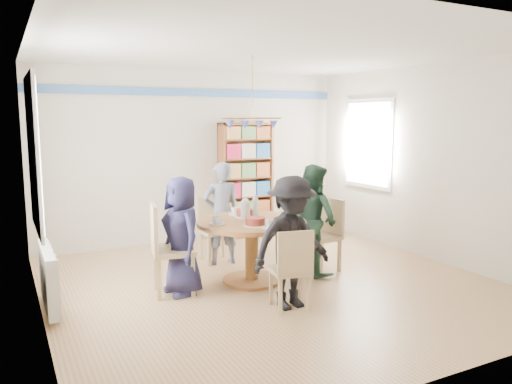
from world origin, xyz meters
TOP-DOWN VIEW (x-y plane):
  - ground at (0.00, 0.00)m, footprint 5.00×5.00m
  - room_shell at (-0.26, 0.87)m, footprint 5.00×5.00m
  - radiator at (-2.42, 0.30)m, footprint 0.12×1.00m
  - dining_table at (-0.17, 0.17)m, footprint 1.30×1.30m
  - chair_left at (-1.21, 0.23)m, footprint 0.53×0.53m
  - chair_right at (0.90, 0.18)m, footprint 0.47×0.47m
  - chair_far at (-0.22, 1.25)m, footprint 0.39×0.39m
  - chair_near at (-0.22, -0.83)m, footprint 0.44×0.44m
  - person_left at (-1.04, 0.18)m, footprint 0.49×0.69m
  - person_right at (0.68, 0.14)m, footprint 0.61×0.73m
  - person_far at (-0.19, 1.05)m, footprint 0.53×0.38m
  - person_near at (-0.18, -0.74)m, footprint 0.91×0.56m
  - bookshelf at (0.81, 2.34)m, footprint 0.90×0.27m
  - tableware at (-0.20, 0.20)m, footprint 1.07×1.07m

SIDE VIEW (x-z plane):
  - ground at x=0.00m, z-range 0.00..0.00m
  - radiator at x=-2.42m, z-range 0.05..0.65m
  - chair_near at x=-0.22m, z-range 0.04..0.89m
  - chair_far at x=-0.22m, z-range 0.04..0.92m
  - chair_right at x=0.90m, z-range 0.05..0.97m
  - dining_table at x=-0.17m, z-range 0.18..0.93m
  - chair_left at x=-1.21m, z-range 0.05..1.07m
  - person_left at x=-1.04m, z-range 0.00..1.32m
  - person_near at x=-0.18m, z-range 0.00..1.37m
  - person_far at x=-0.19m, z-range 0.00..1.38m
  - person_right at x=0.68m, z-range 0.00..1.39m
  - tableware at x=-0.20m, z-range 0.67..0.95m
  - bookshelf at x=0.81m, z-range -0.02..1.87m
  - room_shell at x=-0.26m, z-range -0.85..4.15m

